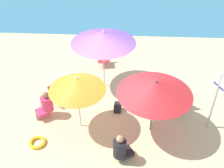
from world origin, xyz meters
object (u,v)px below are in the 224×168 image
umbrella_red (155,88)px  beach_bag (118,107)px  warning_sign (216,95)px  person_b (121,149)px  person_a (46,105)px  umbrella_purple (103,37)px  swim_ring (38,142)px  beach_chair_a (103,56)px  beach_chair_b (58,94)px  beach_chair_c (178,101)px  umbrella_orange (77,84)px

umbrella_red → beach_bag: umbrella_red is taller
warning_sign → beach_bag: 2.94m
person_b → person_a: bearing=117.7°
umbrella_purple → swim_ring: umbrella_purple is taller
beach_chair_a → person_a: bearing=-35.0°
umbrella_red → umbrella_purple: 2.60m
umbrella_red → beach_chair_b: (-2.94, 1.10, -1.24)m
umbrella_purple → warning_sign: (3.20, -1.88, -0.67)m
person_a → beach_bag: size_ratio=3.18×
person_a → person_b: size_ratio=1.01×
person_b → warning_sign: size_ratio=0.47×
umbrella_red → warning_sign: 1.73m
warning_sign → beach_chair_a: bearing=112.8°
person_b → beach_bag: size_ratio=3.16×
umbrella_red → warning_sign: bearing=7.2°
beach_chair_b → person_a: size_ratio=0.75×
umbrella_red → beach_chair_c: bearing=47.1°
umbrella_orange → beach_chair_c: umbrella_orange is taller
umbrella_purple → beach_chair_b: bearing=-145.4°
beach_chair_a → beach_bag: 2.78m
beach_chair_c → swim_ring: beach_chair_c is taller
warning_sign → beach_bag: size_ratio=6.67×
umbrella_red → beach_bag: size_ratio=7.04×
umbrella_purple → umbrella_orange: bearing=-104.9°
umbrella_purple → swim_ring: size_ratio=4.55×
beach_chair_a → swim_ring: beach_chair_a is taller
swim_ring → beach_chair_b: bearing=83.3°
umbrella_red → umbrella_purple: bearing=125.8°
beach_chair_a → person_b: person_b is taller
umbrella_orange → person_b: 2.03m
beach_chair_c → person_b: size_ratio=0.89×
warning_sign → swim_ring: (-4.84, -0.91, -1.17)m
beach_bag → umbrella_purple: bearing=111.6°
person_b → beach_bag: person_b is taller
beach_chair_b → beach_chair_c: bearing=38.8°
beach_chair_b → warning_sign: 4.80m
person_a → person_b: bearing=110.4°
umbrella_red → beach_chair_b: bearing=159.4°
person_a → beach_chair_a: bearing=-152.5°
umbrella_red → beach_chair_c: 1.82m
beach_chair_b → person_b: size_ratio=0.75×
swim_ring → person_b: bearing=-10.0°
umbrella_purple → umbrella_red: bearing=-54.2°
beach_chair_b → swim_ring: size_ratio=1.45×
umbrella_purple → warning_sign: 3.77m
beach_chair_c → warning_sign: bearing=84.6°
umbrella_red → beach_chair_c: size_ratio=2.51×
beach_chair_c → umbrella_orange: bearing=-33.5°
beach_chair_b → person_a: (-0.20, -0.69, 0.12)m
warning_sign → umbrella_red: bearing=164.3°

